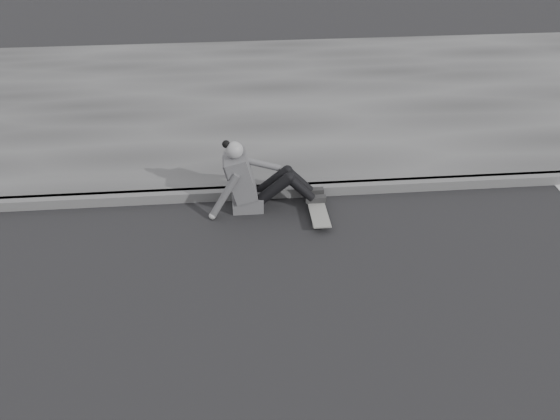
# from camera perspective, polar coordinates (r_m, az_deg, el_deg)

# --- Properties ---
(ground) EXTENTS (80.00, 80.00, 0.00)m
(ground) POSITION_cam_1_polar(r_m,az_deg,el_deg) (5.56, -2.66, -12.44)
(ground) COLOR black
(ground) RESTS_ON ground
(curb) EXTENTS (24.00, 0.16, 0.12)m
(curb) POSITION_cam_1_polar(r_m,az_deg,el_deg) (7.59, -3.74, 1.57)
(curb) COLOR #515151
(curb) RESTS_ON ground
(sidewalk) EXTENTS (24.00, 6.00, 0.12)m
(sidewalk) POSITION_cam_1_polar(r_m,az_deg,el_deg) (10.32, -4.41, 10.01)
(sidewalk) COLOR #3D3D3D
(sidewalk) RESTS_ON ground
(skateboard) EXTENTS (0.20, 0.78, 0.09)m
(skateboard) POSITION_cam_1_polar(r_m,az_deg,el_deg) (7.24, 3.46, 0.01)
(skateboard) COLOR #9A9A95
(skateboard) RESTS_ON ground
(seated_woman) EXTENTS (1.38, 0.46, 0.88)m
(seated_woman) POSITION_cam_1_polar(r_m,az_deg,el_deg) (7.23, -2.52, 2.69)
(seated_woman) COLOR #4B4B4D
(seated_woman) RESTS_ON ground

